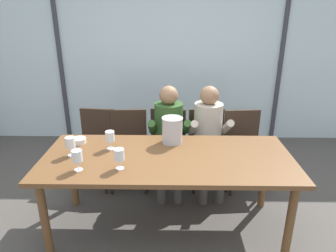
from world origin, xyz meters
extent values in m
plane|color=#4C4742|center=(0.00, 1.00, 0.00)|extent=(14.00, 14.00, 0.00)
cube|color=silver|center=(0.00, 2.26, 1.30)|extent=(7.40, 0.03, 2.60)
cube|color=#38383D|center=(-1.67, 2.24, 1.30)|extent=(0.06, 0.06, 2.60)
cube|color=#38383D|center=(1.67, 2.24, 1.30)|extent=(0.06, 0.06, 2.60)
cube|color=#386633|center=(0.00, 5.73, 0.81)|extent=(13.40, 2.40, 1.61)
cube|color=brown|center=(0.00, 0.00, 0.76)|extent=(2.20, 0.95, 0.04)
cylinder|color=brown|center=(-1.00, -0.37, 0.37)|extent=(0.07, 0.07, 0.74)
cylinder|color=brown|center=(1.00, -0.37, 0.37)|extent=(0.07, 0.07, 0.74)
cylinder|color=brown|center=(-1.00, 0.37, 0.37)|extent=(0.07, 0.07, 0.74)
cylinder|color=brown|center=(1.00, 0.37, 0.37)|extent=(0.07, 0.07, 0.74)
cube|color=#332319|center=(-0.88, 0.79, 0.46)|extent=(0.49, 0.49, 0.03)
cube|color=#332319|center=(-0.85, 0.99, 0.68)|extent=(0.42, 0.09, 0.42)
cylinder|color=#332319|center=(-1.09, 0.63, 0.22)|extent=(0.04, 0.04, 0.45)
cylinder|color=#332319|center=(-0.71, 0.58, 0.22)|extent=(0.04, 0.04, 0.45)
cylinder|color=#332319|center=(-1.04, 1.01, 0.22)|extent=(0.04, 0.04, 0.45)
cylinder|color=#332319|center=(-0.66, 0.96, 0.22)|extent=(0.04, 0.04, 0.45)
cube|color=#332319|center=(-0.47, 0.76, 0.46)|extent=(0.46, 0.46, 0.03)
cube|color=#332319|center=(-0.48, 0.96, 0.68)|extent=(0.42, 0.06, 0.42)
cylinder|color=#332319|center=(-0.65, 0.57, 0.22)|extent=(0.04, 0.04, 0.45)
cylinder|color=#332319|center=(-0.27, 0.58, 0.22)|extent=(0.04, 0.04, 0.45)
cylinder|color=#332319|center=(-0.67, 0.94, 0.22)|extent=(0.04, 0.04, 0.45)
cylinder|color=#332319|center=(-0.29, 0.96, 0.22)|extent=(0.04, 0.04, 0.45)
cube|color=#332319|center=(-0.04, 0.79, 0.46)|extent=(0.50, 0.50, 0.03)
cube|color=#332319|center=(-0.01, 0.99, 0.68)|extent=(0.42, 0.10, 0.42)
cylinder|color=#332319|center=(-0.25, 0.63, 0.22)|extent=(0.04, 0.04, 0.45)
cylinder|color=#332319|center=(0.12, 0.58, 0.22)|extent=(0.04, 0.04, 0.45)
cylinder|color=#332319|center=(-0.20, 1.01, 0.22)|extent=(0.04, 0.04, 0.45)
cylinder|color=#332319|center=(0.18, 0.96, 0.22)|extent=(0.04, 0.04, 0.45)
cube|color=#332319|center=(0.47, 0.81, 0.46)|extent=(0.48, 0.48, 0.03)
cube|color=#332319|center=(0.45, 1.01, 0.68)|extent=(0.42, 0.07, 0.42)
cylinder|color=#332319|center=(0.29, 0.60, 0.22)|extent=(0.04, 0.04, 0.45)
cylinder|color=#332319|center=(0.67, 0.64, 0.22)|extent=(0.04, 0.04, 0.45)
cylinder|color=#332319|center=(0.26, 0.98, 0.22)|extent=(0.04, 0.04, 0.45)
cylinder|color=#332319|center=(0.64, 1.01, 0.22)|extent=(0.04, 0.04, 0.45)
cube|color=#332319|center=(0.88, 0.77, 0.46)|extent=(0.48, 0.48, 0.03)
cube|color=#332319|center=(0.86, 0.97, 0.68)|extent=(0.42, 0.07, 0.42)
cylinder|color=#332319|center=(0.71, 0.57, 0.22)|extent=(0.04, 0.04, 0.45)
cylinder|color=#332319|center=(1.09, 0.60, 0.22)|extent=(0.04, 0.04, 0.45)
cylinder|color=#332319|center=(0.68, 0.95, 0.22)|extent=(0.04, 0.04, 0.45)
cylinder|color=#332319|center=(1.05, 0.98, 0.22)|extent=(0.04, 0.04, 0.45)
cylinder|color=#2D5123|center=(0.00, 0.82, 0.75)|extent=(0.33, 0.33, 0.52)
sphere|color=#936B4C|center=(0.00, 0.82, 1.11)|extent=(0.21, 0.21, 0.21)
cube|color=#47423D|center=(-0.08, 0.62, 0.49)|extent=(0.14, 0.40, 0.13)
cube|color=#47423D|center=(0.10, 0.63, 0.49)|extent=(0.14, 0.40, 0.13)
cylinder|color=#47423D|center=(-0.07, 0.42, 0.24)|extent=(0.10, 0.10, 0.47)
cylinder|color=#47423D|center=(0.11, 0.43, 0.24)|extent=(0.10, 0.10, 0.47)
cylinder|color=#2D5123|center=(-0.18, 0.70, 0.78)|extent=(0.09, 0.33, 0.26)
cylinder|color=#2D5123|center=(0.20, 0.71, 0.78)|extent=(0.09, 0.33, 0.26)
cylinder|color=#B7AD9E|center=(0.45, 0.82, 0.75)|extent=(0.34, 0.34, 0.52)
sphere|color=#936B4C|center=(0.45, 0.82, 1.11)|extent=(0.21, 0.21, 0.21)
cube|color=#47423D|center=(0.37, 0.62, 0.49)|extent=(0.16, 0.41, 0.13)
cube|color=#47423D|center=(0.55, 0.63, 0.49)|extent=(0.16, 0.41, 0.13)
cylinder|color=#47423D|center=(0.38, 0.42, 0.24)|extent=(0.10, 0.10, 0.47)
cylinder|color=#47423D|center=(0.56, 0.43, 0.24)|extent=(0.10, 0.10, 0.47)
cylinder|color=#B7AD9E|center=(0.26, 0.69, 0.78)|extent=(0.10, 0.33, 0.26)
cylinder|color=#B7AD9E|center=(0.64, 0.72, 0.78)|extent=(0.10, 0.33, 0.26)
cylinder|color=#B7B7BC|center=(0.04, 0.30, 0.90)|extent=(0.20, 0.20, 0.25)
torus|color=silver|center=(0.04, 0.30, 1.03)|extent=(0.20, 0.20, 0.01)
cylinder|color=silver|center=(-0.86, 0.27, 0.80)|extent=(0.14, 0.14, 0.05)
cylinder|color=silver|center=(-0.71, -0.26, 0.78)|extent=(0.07, 0.07, 0.00)
cylinder|color=silver|center=(-0.71, -0.26, 0.82)|extent=(0.01, 0.01, 0.07)
cylinder|color=silver|center=(-0.71, -0.26, 0.90)|extent=(0.08, 0.08, 0.09)
cylinder|color=silver|center=(-0.85, 0.00, 0.78)|extent=(0.07, 0.07, 0.00)
cylinder|color=silver|center=(-0.85, 0.00, 0.82)|extent=(0.01, 0.01, 0.07)
cylinder|color=silver|center=(-0.85, 0.00, 0.90)|extent=(0.08, 0.08, 0.09)
cylinder|color=#560C1E|center=(-0.85, 0.00, 0.88)|extent=(0.07, 0.07, 0.04)
cylinder|color=silver|center=(-0.38, -0.23, 0.78)|extent=(0.07, 0.07, 0.00)
cylinder|color=silver|center=(-0.38, -0.23, 0.82)|extent=(0.01, 0.01, 0.07)
cylinder|color=silver|center=(-0.38, -0.23, 0.90)|extent=(0.08, 0.08, 0.09)
cylinder|color=silver|center=(-0.53, 0.14, 0.78)|extent=(0.07, 0.07, 0.00)
cylinder|color=silver|center=(-0.53, 0.14, 0.82)|extent=(0.01, 0.01, 0.07)
cylinder|color=silver|center=(-0.53, 0.14, 0.90)|extent=(0.08, 0.08, 0.09)
cylinder|color=#560C1E|center=(-0.53, 0.14, 0.88)|extent=(0.07, 0.07, 0.04)
camera|label=1|loc=(0.04, -2.42, 1.99)|focal=32.64mm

